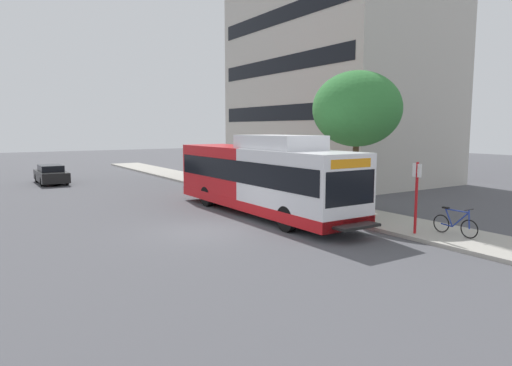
{
  "coord_description": "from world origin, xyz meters",
  "views": [
    {
      "loc": [
        -7.54,
        -15.32,
        3.94
      ],
      "look_at": [
        2.87,
        0.87,
        1.6
      ],
      "focal_mm": 31.64,
      "sensor_mm": 36.0,
      "label": 1
    }
  ],
  "objects": [
    {
      "name": "sidewalk_curb",
      "position": [
        7.0,
        6.0,
        0.07
      ],
      "size": [
        3.0,
        56.0,
        0.14
      ],
      "primitive_type": "cube",
      "color": "#A8A399",
      "rests_on": "ground"
    },
    {
      "name": "transit_bus",
      "position": [
        3.75,
        1.79,
        1.7
      ],
      "size": [
        2.58,
        12.25,
        3.65
      ],
      "color": "white",
      "rests_on": "ground"
    },
    {
      "name": "street_tree_near_stop",
      "position": [
        7.77,
        -0.13,
        4.82
      ],
      "size": [
        4.09,
        4.09,
        6.43
      ],
      "color": "#4C3823",
      "rests_on": "sidewalk_curb"
    },
    {
      "name": "lattice_comm_tower",
      "position": [
        16.43,
        25.07,
        11.26
      ],
      "size": [
        1.1,
        1.1,
        33.45
      ],
      "color": "#B7B7BC",
      "rests_on": "ground"
    },
    {
      "name": "bus_stop_sign_pole",
      "position": [
        6.01,
        -4.94,
        1.65
      ],
      "size": [
        0.1,
        0.36,
        2.6
      ],
      "color": "red",
      "rests_on": "sidewalk_curb"
    },
    {
      "name": "bicycle_parked",
      "position": [
        6.96,
        -5.91,
        0.56
      ],
      "size": [
        0.52,
        1.76,
        1.02
      ],
      "color": "black",
      "rests_on": "sidewalk_curb"
    },
    {
      "name": "parked_car_far_lane",
      "position": [
        -2.53,
        19.63,
        0.66
      ],
      "size": [
        1.8,
        4.5,
        1.33
      ],
      "color": "black",
      "rests_on": "ground"
    },
    {
      "name": "ground_plane",
      "position": [
        0.0,
        8.0,
        0.0
      ],
      "size": [
        120.0,
        120.0,
        0.0
      ],
      "primitive_type": "plane",
      "color": "#4C4C51"
    }
  ]
}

